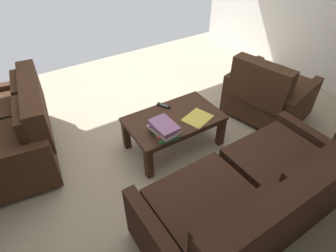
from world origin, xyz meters
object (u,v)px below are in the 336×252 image
object	(u,v)px
book_stack	(165,129)
loveseat_near	(11,131)
armchair_side	(268,93)
coffee_table	(174,122)
tv_remote	(164,106)
loose_magazine	(198,118)
sofa_main	(253,199)

from	to	relation	value
book_stack	loveseat_near	bearing A→B (deg)	-35.42
armchair_side	book_stack	xyz separation A→B (m)	(1.51, 0.04, 0.12)
coffee_table	tv_remote	distance (m)	0.25
book_stack	armchair_side	bearing A→B (deg)	-178.66
loose_magazine	tv_remote	bearing A→B (deg)	-172.17
sofa_main	book_stack	distance (m)	1.04
book_stack	tv_remote	xyz separation A→B (m)	(-0.24, -0.42, -0.06)
sofa_main	loose_magazine	distance (m)	1.07
loveseat_near	tv_remote	xyz separation A→B (m)	(-1.53, 0.50, 0.05)
armchair_side	loose_magazine	world-z (taller)	armchair_side
armchair_side	book_stack	bearing A→B (deg)	1.34
coffee_table	armchair_side	world-z (taller)	armchair_side
tv_remote	armchair_side	bearing A→B (deg)	163.30
loveseat_near	book_stack	size ratio (longest dim) A/B	4.34
loveseat_near	armchair_side	size ratio (longest dim) A/B	1.35
loveseat_near	book_stack	xyz separation A→B (m)	(-1.29, 0.92, 0.11)
coffee_table	book_stack	world-z (taller)	book_stack
tv_remote	loose_magazine	distance (m)	0.43
loveseat_near	book_stack	world-z (taller)	loveseat_near
loveseat_near	armchair_side	distance (m)	2.94
coffee_table	sofa_main	bearing A→B (deg)	88.88
sofa_main	tv_remote	bearing A→B (deg)	-91.39
sofa_main	loose_magazine	xyz separation A→B (m)	(-0.23, -1.05, 0.04)
tv_remote	loose_magazine	xyz separation A→B (m)	(-0.19, 0.38, -0.01)
book_stack	tv_remote	world-z (taller)	book_stack
loveseat_near	loose_magazine	xyz separation A→B (m)	(-1.73, 0.89, 0.05)
loveseat_near	coffee_table	size ratio (longest dim) A/B	1.40
book_stack	loose_magazine	world-z (taller)	book_stack
book_stack	sofa_main	bearing A→B (deg)	101.52
sofa_main	tv_remote	xyz separation A→B (m)	(-0.03, -1.43, 0.05)
loose_magazine	coffee_table	bearing A→B (deg)	-144.62
tv_remote	sofa_main	bearing A→B (deg)	88.61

